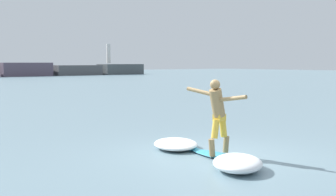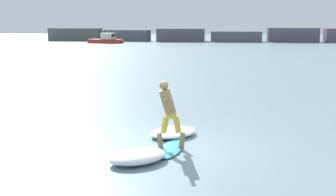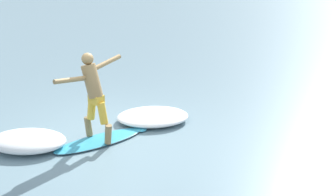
# 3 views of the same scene
# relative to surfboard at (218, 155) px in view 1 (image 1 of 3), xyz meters

# --- Properties ---
(ground_plane) EXTENTS (200.00, 200.00, 0.00)m
(ground_plane) POSITION_rel_surfboard_xyz_m (0.02, 0.16, -0.03)
(ground_plane) COLOR gray
(surfboard) EXTENTS (0.71, 2.06, 0.20)m
(surfboard) POSITION_rel_surfboard_xyz_m (0.00, 0.00, 0.00)
(surfboard) COLOR #38A1C4
(surfboard) RESTS_ON ground
(surfer) EXTENTS (0.75, 1.60, 1.72)m
(surfer) POSITION_rel_surfboard_xyz_m (-0.07, -0.05, 1.04)
(surfer) COLOR olive
(surfer) RESTS_ON surfboard
(wave_foam_at_tail) EXTENTS (1.73, 1.75, 0.30)m
(wave_foam_at_tail) POSITION_rel_surfboard_xyz_m (-0.63, -1.21, 0.12)
(wave_foam_at_tail) COLOR white
(wave_foam_at_tail) RESTS_ON ground
(wave_foam_at_nose) EXTENTS (1.75, 1.89, 0.23)m
(wave_foam_at_nose) POSITION_rel_surfboard_xyz_m (-0.12, 1.39, 0.08)
(wave_foam_at_nose) COLOR white
(wave_foam_at_nose) RESTS_ON ground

